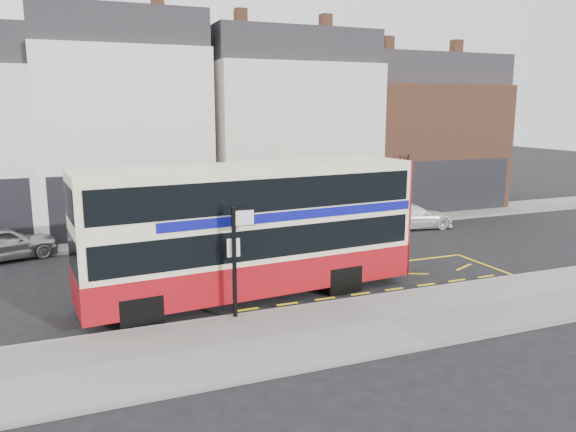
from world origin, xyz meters
name	(u,v)px	position (x,y,z in m)	size (l,w,h in m)	color
ground	(348,299)	(0.00, 0.00, 0.00)	(120.00, 120.00, 0.00)	black
pavement	(385,321)	(0.00, -2.30, 0.07)	(40.00, 4.00, 0.15)	gray
kerb	(354,300)	(0.00, -0.38, 0.07)	(40.00, 0.15, 0.15)	gray
far_pavement	(246,230)	(0.00, 11.00, 0.07)	(50.00, 3.00, 0.15)	gray
road_markings	(327,285)	(0.00, 1.60, 0.01)	(14.00, 3.40, 0.01)	yellow
terrace_left	(120,125)	(-5.50, 14.99, 5.32)	(8.00, 8.01, 11.80)	white
terrace_green_shop	(282,127)	(3.50, 14.99, 5.07)	(9.00, 8.01, 11.30)	silver
terrace_right	(413,133)	(12.50, 14.99, 4.57)	(9.00, 8.01, 10.30)	brown
double_decker_bus	(252,229)	(-2.83, 1.40, 2.32)	(11.20, 3.45, 4.40)	#FFF2C2
bus_stop_post	(236,252)	(-3.95, -0.50, 2.09)	(0.81, 0.15, 3.27)	black
car_silver	(2,243)	(-10.98, 9.46, 0.73)	(1.71, 4.26, 1.45)	#A6A6AB
car_grey	(181,235)	(-3.80, 8.52, 0.68)	(1.45, 4.15, 1.37)	#404347
car_white	(411,216)	(8.20, 8.53, 0.64)	(1.79, 4.41, 1.28)	white
street_tree_right	(395,162)	(8.86, 11.28, 3.18)	(2.16, 2.16, 4.67)	black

